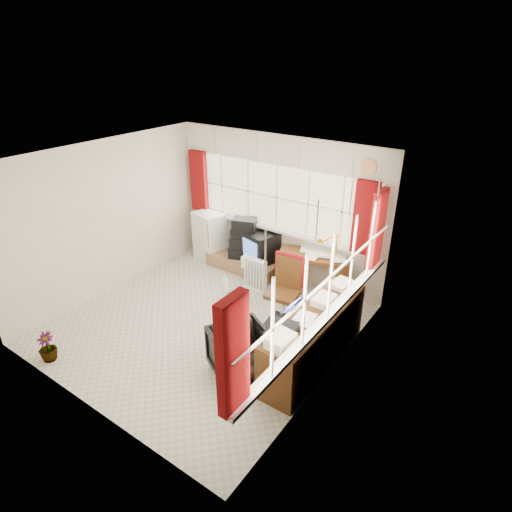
{
  "coord_description": "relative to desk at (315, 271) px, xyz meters",
  "views": [
    {
      "loc": [
        3.68,
        -3.9,
        3.8
      ],
      "look_at": [
        0.56,
        0.55,
        1.08
      ],
      "focal_mm": 30.0,
      "sensor_mm": 36.0,
      "label": 1
    }
  ],
  "objects": [
    {
      "name": "ground",
      "position": [
        -0.88,
        -1.8,
        -0.39
      ],
      "size": [
        4.0,
        4.0,
        0.0
      ],
      "primitive_type": "plane",
      "color": "beige",
      "rests_on": "ground"
    },
    {
      "name": "room_walls",
      "position": [
        -0.88,
        -1.8,
        1.11
      ],
      "size": [
        4.0,
        4.0,
        4.0
      ],
      "color": "beige",
      "rests_on": "ground"
    },
    {
      "name": "window_back",
      "position": [
        -0.88,
        0.14,
        0.56
      ],
      "size": [
        3.7,
        0.12,
        3.6
      ],
      "color": "beige",
      "rests_on": "room_walls"
    },
    {
      "name": "window_right",
      "position": [
        1.06,
        -1.8,
        0.56
      ],
      "size": [
        0.12,
        3.7,
        3.6
      ],
      "color": "beige",
      "rests_on": "room_walls"
    },
    {
      "name": "curtains",
      "position": [
        0.04,
        -0.87,
        1.07
      ],
      "size": [
        3.83,
        3.83,
        1.15
      ],
      "color": "maroon",
      "rests_on": "room_walls"
    },
    {
      "name": "overhead_cabinets",
      "position": [
        0.1,
        -0.82,
        1.86
      ],
      "size": [
        3.98,
        3.98,
        0.48
      ],
      "color": "silver",
      "rests_on": "room_walls"
    },
    {
      "name": "desk",
      "position": [
        0.0,
        0.0,
        0.0
      ],
      "size": [
        1.33,
        1.02,
        0.73
      ],
      "color": "#512E13",
      "rests_on": "ground"
    },
    {
      "name": "desk_lamp",
      "position": [
        0.32,
        0.07,
        0.6
      ],
      "size": [
        0.17,
        0.15,
        0.43
      ],
      "color": "orange",
      "rests_on": "desk"
    },
    {
      "name": "task_chair",
      "position": [
        0.05,
        -1.01,
        0.18
      ],
      "size": [
        0.5,
        0.53,
        1.07
      ],
      "color": "black",
      "rests_on": "ground"
    },
    {
      "name": "office_chair",
      "position": [
        0.21,
        -2.34,
        -0.06
      ],
      "size": [
        0.95,
        0.94,
        0.64
      ],
      "primitive_type": "imported",
      "rotation": [
        0.0,
        0.0,
        1.07
      ],
      "color": "black",
      "rests_on": "ground"
    },
    {
      "name": "radiator",
      "position": [
        -0.81,
        -0.57,
        -0.14
      ],
      "size": [
        0.4,
        0.16,
        0.6
      ],
      "color": "white",
      "rests_on": "ground"
    },
    {
      "name": "credenza",
      "position": [
        0.85,
        -1.6,
        0.01
      ],
      "size": [
        0.5,
        2.0,
        0.85
      ],
      "color": "#512E13",
      "rests_on": "ground"
    },
    {
      "name": "file_tray",
      "position": [
        0.74,
        -2.26,
        0.43
      ],
      "size": [
        0.37,
        0.44,
        0.13
      ],
      "primitive_type": "cube",
      "rotation": [
        0.0,
        0.0,
        0.18
      ],
      "color": "black",
      "rests_on": "credenza"
    },
    {
      "name": "tv_bench",
      "position": [
        -1.43,
        -0.08,
        -0.26
      ],
      "size": [
        1.4,
        0.5,
        0.25
      ],
      "primitive_type": "cube",
      "color": "#906848",
      "rests_on": "ground"
    },
    {
      "name": "crt_tv",
      "position": [
        -1.13,
        0.06,
        0.14
      ],
      "size": [
        0.73,
        0.69,
        0.54
      ],
      "color": "black",
      "rests_on": "tv_bench"
    },
    {
      "name": "hifi_stack",
      "position": [
        -1.43,
        -0.02,
        0.21
      ],
      "size": [
        0.64,
        0.53,
        0.75
      ],
      "color": "black",
      "rests_on": "tv_bench"
    },
    {
      "name": "mini_fridge",
      "position": [
        -2.23,
        -0.0,
        0.08
      ],
      "size": [
        0.66,
        0.66,
        0.94
      ],
      "color": "white",
      "rests_on": "ground"
    },
    {
      "name": "spray_bottle_a",
      "position": [
        -1.2,
        -0.9,
        -0.22
      ],
      "size": [
        0.16,
        0.16,
        0.33
      ],
      "primitive_type": "imported",
      "rotation": [
        0.0,
        0.0,
        0.26
      ],
      "color": "white",
      "rests_on": "ground"
    },
    {
      "name": "spray_bottle_b",
      "position": [
        -0.82,
        -0.17,
        -0.3
      ],
      "size": [
        0.09,
        0.09,
        0.18
      ],
      "primitive_type": "imported",
      "rotation": [
        0.0,
        0.0,
        -0.14
      ],
      "color": "#81C1B0",
      "rests_on": "ground"
    },
    {
      "name": "flower_vase",
      "position": [
        -2.04,
        -3.6,
        -0.18
      ],
      "size": [
        0.29,
        0.29,
        0.42
      ],
      "primitive_type": "imported",
      "rotation": [
        0.0,
        0.0,
        0.31
      ],
      "color": "black",
      "rests_on": "ground"
    }
  ]
}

